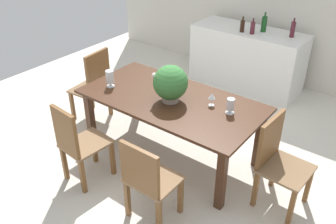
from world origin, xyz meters
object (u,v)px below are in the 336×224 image
(chair_head_end, at_px, (94,83))
(crystal_vase_center_near, at_px, (230,105))
(chair_near_left, at_px, (77,142))
(kitchen_counter, at_px, (247,58))
(crystal_vase_left, at_px, (110,77))
(dining_table, at_px, (171,106))
(wine_bottle_green, at_px, (293,29))
(chair_near_right, at_px, (147,179))
(wine_glass, at_px, (212,97))
(chair_foot_end, at_px, (277,158))
(wine_bottle_clear, at_px, (264,24))
(wine_bottle_dark, at_px, (253,28))
(wine_bottle_amber, at_px, (242,26))
(flower_centerpiece, at_px, (170,83))

(chair_head_end, height_order, crystal_vase_center_near, chair_head_end)
(chair_near_left, xyz_separation_m, kitchen_counter, (0.31, 3.24, -0.05))
(crystal_vase_left, bearing_deg, crystal_vase_center_near, 12.56)
(dining_table, distance_m, chair_head_end, 1.30)
(kitchen_counter, distance_m, wine_bottle_green, 0.86)
(chair_head_end, bearing_deg, chair_near_left, 33.90)
(chair_near_right, xyz_separation_m, crystal_vase_left, (-1.22, 0.78, 0.37))
(dining_table, relative_size, wine_glass, 14.04)
(chair_foot_end, distance_m, wine_bottle_green, 2.51)
(chair_head_end, xyz_separation_m, chair_near_left, (0.82, -1.00, -0.04))
(wine_bottle_green, xyz_separation_m, wine_bottle_clear, (-0.44, -0.02, 0.00))
(chair_head_end, distance_m, wine_bottle_dark, 2.47)
(wine_bottle_green, height_order, wine_bottle_amber, wine_bottle_green)
(wine_glass, xyz_separation_m, wine_bottle_clear, (-0.41, 2.15, 0.19))
(wine_bottle_dark, bearing_deg, chair_near_left, -97.75)
(flower_centerpiece, bearing_deg, chair_near_left, -117.92)
(chair_near_left, bearing_deg, dining_table, -110.54)
(chair_near_right, height_order, chair_near_left, chair_near_left)
(kitchen_counter, relative_size, wine_bottle_green, 6.24)
(dining_table, relative_size, flower_centerpiece, 4.92)
(dining_table, distance_m, chair_foot_end, 1.30)
(flower_centerpiece, bearing_deg, crystal_vase_left, -169.01)
(kitchen_counter, bearing_deg, wine_bottle_dark, -55.45)
(chair_head_end, xyz_separation_m, wine_bottle_amber, (1.07, 2.08, 0.47))
(chair_near_right, xyz_separation_m, chair_head_end, (-1.76, 0.99, 0.05))
(chair_near_left, relative_size, wine_bottle_amber, 4.09)
(wine_bottle_green, height_order, wine_bottle_clear, wine_bottle_clear)
(chair_near_right, bearing_deg, wine_bottle_green, -90.25)
(wine_bottle_amber, bearing_deg, wine_bottle_clear, 38.96)
(dining_table, xyz_separation_m, chair_near_left, (-0.48, -0.99, -0.15))
(kitchen_counter, bearing_deg, wine_bottle_clear, 13.80)
(flower_centerpiece, bearing_deg, wine_bottle_dark, 92.17)
(dining_table, distance_m, crystal_vase_center_near, 0.72)
(wine_bottle_amber, distance_m, wine_bottle_clear, 0.33)
(kitchen_counter, distance_m, wine_bottle_dark, 0.59)
(wine_bottle_amber, bearing_deg, chair_foot_end, -53.91)
(chair_head_end, height_order, wine_bottle_amber, wine_bottle_amber)
(chair_near_left, relative_size, wine_bottle_clear, 3.23)
(chair_near_left, distance_m, wine_glass, 1.50)
(wine_glass, xyz_separation_m, wine_bottle_dark, (-0.49, 1.95, 0.16))
(flower_centerpiece, distance_m, wine_bottle_dark, 2.14)
(crystal_vase_center_near, distance_m, kitchen_counter, 2.32)
(wine_bottle_clear, bearing_deg, chair_near_right, -82.45)
(flower_centerpiece, height_order, wine_bottle_green, wine_bottle_green)
(chair_near_left, distance_m, wine_bottle_dark, 3.16)
(chair_foot_end, xyz_separation_m, flower_centerpiece, (-1.27, -0.05, 0.45))
(chair_near_right, distance_m, wine_bottle_green, 3.34)
(chair_near_right, height_order, wine_glass, same)
(wine_glass, xyz_separation_m, wine_bottle_green, (0.03, 2.17, 0.18))
(flower_centerpiece, bearing_deg, chair_near_right, -64.75)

